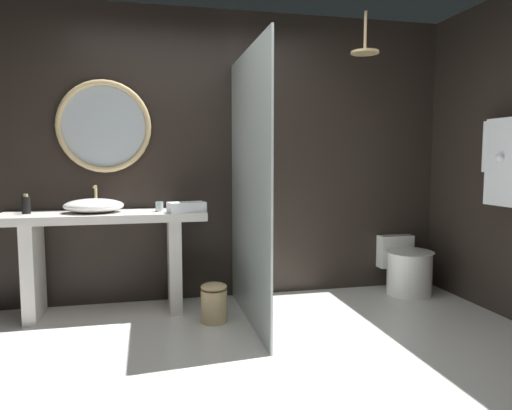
% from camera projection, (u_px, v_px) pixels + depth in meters
% --- Properties ---
extents(ground_plane, '(5.76, 5.76, 0.00)m').
position_uv_depth(ground_plane, '(246.00, 392.00, 2.62)').
color(ground_plane, silver).
extents(back_wall_panel, '(4.80, 0.10, 2.60)m').
position_uv_depth(back_wall_panel, '(204.00, 157.00, 4.33)').
color(back_wall_panel, black).
rests_on(back_wall_panel, ground_plane).
extents(vanity_counter, '(1.63, 0.51, 0.85)m').
position_uv_depth(vanity_counter, '(105.00, 245.00, 3.90)').
color(vanity_counter, silver).
rests_on(vanity_counter, ground_plane).
extents(vessel_sink, '(0.47, 0.39, 0.21)m').
position_uv_depth(vessel_sink, '(94.00, 205.00, 3.85)').
color(vessel_sink, white).
rests_on(vessel_sink, vanity_counter).
extents(tumbler_cup, '(0.07, 0.07, 0.08)m').
position_uv_depth(tumbler_cup, '(159.00, 207.00, 3.92)').
color(tumbler_cup, silver).
rests_on(tumbler_cup, vanity_counter).
extents(soap_dispenser, '(0.07, 0.07, 0.16)m').
position_uv_depth(soap_dispenser, '(26.00, 205.00, 3.77)').
color(soap_dispenser, black).
rests_on(soap_dispenser, vanity_counter).
extents(round_wall_mirror, '(0.79, 0.05, 0.79)m').
position_uv_depth(round_wall_mirror, '(104.00, 126.00, 4.03)').
color(round_wall_mirror, '#D6B77F').
extents(shower_glass_panel, '(0.02, 1.41, 2.11)m').
position_uv_depth(shower_glass_panel, '(249.00, 188.00, 3.68)').
color(shower_glass_panel, silver).
rests_on(shower_glass_panel, ground_plane).
extents(rain_shower_head, '(0.23, 0.23, 0.35)m').
position_uv_depth(rain_shower_head, '(365.00, 49.00, 3.95)').
color(rain_shower_head, '#D6B77F').
extents(hanging_bathrobe, '(0.20, 0.53, 0.75)m').
position_uv_depth(hanging_bathrobe, '(508.00, 158.00, 3.65)').
color(hanging_bathrobe, '#D6B77F').
extents(toilet, '(0.44, 0.60, 0.52)m').
position_uv_depth(toilet, '(406.00, 268.00, 4.53)').
color(toilet, white).
rests_on(toilet, ground_plane).
extents(waste_bin, '(0.21, 0.21, 0.32)m').
position_uv_depth(waste_bin, '(214.00, 302.00, 3.73)').
color(waste_bin, '#D6B77F').
rests_on(waste_bin, ground_plane).
extents(folded_hand_towel, '(0.32, 0.21, 0.09)m').
position_uv_depth(folded_hand_towel, '(187.00, 207.00, 3.86)').
color(folded_hand_towel, white).
rests_on(folded_hand_towel, vanity_counter).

